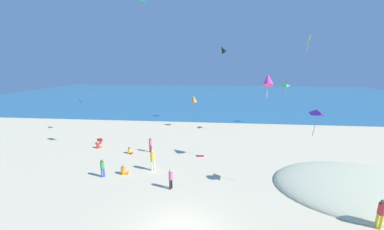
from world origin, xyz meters
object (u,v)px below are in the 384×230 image
object	(u,v)px
person_2	(124,171)
kite_lime	(308,40)
kite_purple	(316,112)
beach_chair_near_camera	(100,141)
kite_green	(286,85)
kite_orange	(194,99)
kite_blue	(80,101)
person_1	(102,167)
cooler_box	(201,155)
person_7	(171,178)
person_4	(130,151)
person_6	(150,144)
person_0	(381,212)
person_5	(99,146)
kite_magenta	(268,80)
person_8	(153,159)
kite_black	(223,49)

from	to	relation	value
person_2	kite_lime	distance (m)	22.26
kite_purple	beach_chair_near_camera	bearing A→B (deg)	156.61
kite_green	kite_orange	size ratio (longest dim) A/B	0.90
kite_blue	kite_purple	xyz separation A→B (m)	(19.63, -7.17, 0.75)
kite_blue	person_1	bearing A→B (deg)	-50.08
cooler_box	person_1	xyz separation A→B (m)	(-7.27, -4.59, 0.70)
beach_chair_near_camera	person_7	bearing A→B (deg)	33.28
person_4	person_6	world-z (taller)	person_6
beach_chair_near_camera	kite_purple	bearing A→B (deg)	50.36
cooler_box	person_0	size ratio (longest dim) A/B	0.33
person_0	person_4	size ratio (longest dim) A/B	2.48
cooler_box	kite_green	distance (m)	16.70
person_1	person_7	distance (m)	5.60
person_7	kite_lime	distance (m)	20.02
person_2	kite_blue	distance (m)	9.76
person_1	person_6	bearing A→B (deg)	-57.96
beach_chair_near_camera	kite_orange	size ratio (longest dim) A/B	0.37
person_1	kite_purple	distance (m)	15.29
kite_orange	kite_blue	world-z (taller)	kite_blue
beach_chair_near_camera	kite_blue	xyz separation A→B (m)	(-1.14, -0.83, 4.60)
kite_green	kite_orange	distance (m)	12.62
kite_purple	person_5	bearing A→B (deg)	159.60
person_5	person_7	bearing A→B (deg)	-42.15
cooler_box	person_4	size ratio (longest dim) A/B	0.83
kite_blue	beach_chair_near_camera	bearing A→B (deg)	36.14
person_6	kite_orange	xyz separation A→B (m)	(3.49, 8.91, 3.16)
kite_purple	kite_orange	bearing A→B (deg)	120.09
kite_magenta	kite_blue	distance (m)	18.10
person_2	person_5	size ratio (longest dim) A/B	1.05
person_8	kite_green	world-z (taller)	kite_green
person_7	kite_orange	distance (m)	15.51
kite_magenta	kite_lime	xyz separation A→B (m)	(5.61, 7.41, 3.66)
person_2	person_4	size ratio (longest dim) A/B	1.12
person_0	kite_lime	distance (m)	17.54
kite_black	kite_green	bearing A→B (deg)	-6.39
beach_chair_near_camera	person_1	xyz separation A→B (m)	(4.01, -6.99, 0.55)
kite_orange	kite_purple	size ratio (longest dim) A/B	1.10
beach_chair_near_camera	person_0	size ratio (longest dim) A/B	0.42
kite_purple	kite_green	bearing A→B (deg)	77.99
cooler_box	person_0	world-z (taller)	person_0
kite_green	kite_blue	distance (m)	25.26
person_0	person_6	world-z (taller)	person_0
person_5	kite_black	bearing A→B (deg)	36.27
person_7	kite_green	size ratio (longest dim) A/B	0.85
person_2	cooler_box	bearing A→B (deg)	29.61
person_6	person_7	size ratio (longest dim) A/B	1.01
person_7	person_8	size ratio (longest dim) A/B	0.81
kite_green	kite_orange	xyz separation A→B (m)	(-12.35, -1.92, -1.78)
person_4	person_2	bearing A→B (deg)	-45.90
person_7	kite_green	bearing A→B (deg)	-99.22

